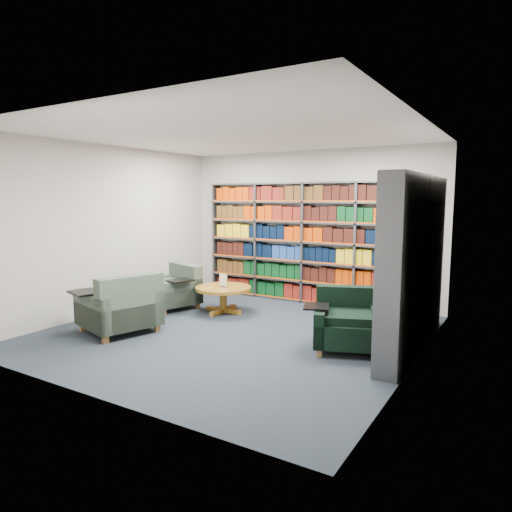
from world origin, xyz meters
The scene contains 7 objects.
room_shell centered at (0.00, 0.00, 1.40)m, with size 5.02×5.02×2.82m.
bookshelf_back centered at (0.00, 2.34, 1.10)m, with size 4.00×0.28×2.20m.
bookshelf_right centered at (2.34, 0.60, 1.10)m, with size 0.28×2.50×2.20m.
chair_teal_left centered at (-1.77, 0.74, 0.30)m, with size 1.09×1.03×0.75m.
chair_green_right centered at (1.61, 0.22, 0.31)m, with size 1.11×1.08×0.76m.
chair_teal_front centered at (-1.39, -0.84, 0.35)m, with size 1.18×1.25×0.87m.
coffee_table centered at (-0.81, 0.87, 0.35)m, with size 0.94×0.94×0.66m.
Camera 1 is at (3.57, -5.31, 1.93)m, focal length 32.00 mm.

